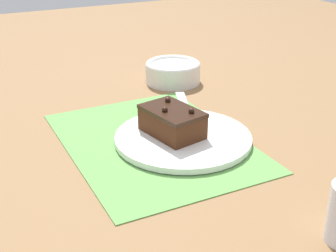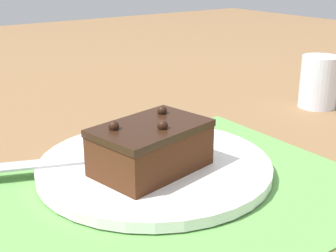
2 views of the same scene
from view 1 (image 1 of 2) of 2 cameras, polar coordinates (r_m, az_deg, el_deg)
ground_plane at (r=0.96m, az=-1.78°, el=-1.96°), size 3.00×3.00×0.00m
placemat_woven at (r=0.96m, az=-1.78°, el=-1.85°), size 0.46×0.34×0.00m
cake_plate at (r=0.95m, az=1.85°, el=-1.44°), size 0.28×0.28×0.01m
chocolate_cake at (r=0.94m, az=0.50°, el=0.57°), size 0.14×0.11×0.06m
serving_knife at (r=1.01m, az=2.58°, el=0.91°), size 0.24×0.11×0.01m
small_bowl at (r=1.29m, az=0.59°, el=6.69°), size 0.15×0.15×0.06m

